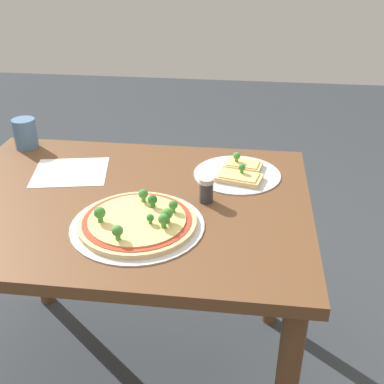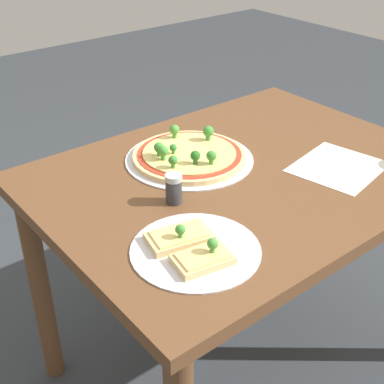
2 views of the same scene
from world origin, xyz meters
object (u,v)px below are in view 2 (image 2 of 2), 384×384
at_px(dining_table, 241,204).
at_px(pizza_tray_whole, 189,155).
at_px(pizza_tray_slice, 192,248).
at_px(condiment_shaker, 174,189).

distance_m(dining_table, pizza_tray_whole, 0.20).
bearing_deg(pizza_tray_whole, pizza_tray_slice, -127.39).
relative_size(dining_table, pizza_tray_slice, 3.88).
bearing_deg(pizza_tray_whole, dining_table, -62.46).
relative_size(dining_table, pizza_tray_whole, 3.03).
bearing_deg(dining_table, pizza_tray_slice, -149.39).
bearing_deg(pizza_tray_slice, condiment_shaker, 64.10).
distance_m(dining_table, pizza_tray_slice, 0.41).
xyz_separation_m(pizza_tray_slice, condiment_shaker, (0.09, 0.18, 0.03)).
relative_size(pizza_tray_whole, condiment_shaker, 4.76).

